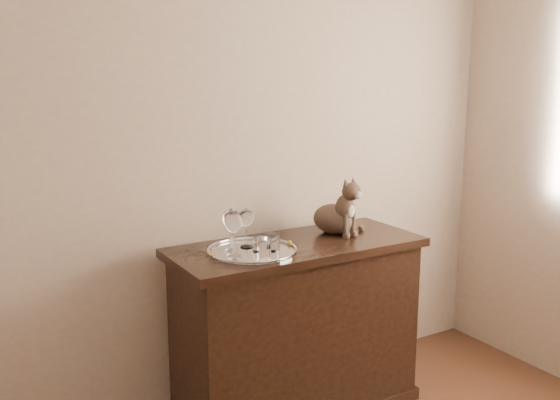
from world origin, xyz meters
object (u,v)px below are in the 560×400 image
(sideboard, at_px, (297,328))
(wine_glass_c, at_px, (233,234))
(tray, at_px, (252,252))
(tumbler_b, at_px, (262,248))
(wine_glass_b, at_px, (246,228))
(wine_glass_a, at_px, (231,230))
(tumbler_a, at_px, (272,242))
(cat, at_px, (334,204))

(sideboard, bearing_deg, wine_glass_c, -169.21)
(sideboard, distance_m, wine_glass_c, 0.65)
(tray, bearing_deg, wine_glass_c, -160.47)
(wine_glass_c, distance_m, tumbler_b, 0.14)
(tumbler_b, bearing_deg, wine_glass_b, 82.70)
(wine_glass_a, distance_m, tumbler_a, 0.19)
(sideboard, xyz_separation_m, wine_glass_b, (-0.25, 0.04, 0.52))
(wine_glass_c, height_order, tumbler_b, wine_glass_c)
(wine_glass_b, bearing_deg, tumbler_b, -97.30)
(wine_glass_a, height_order, tumbler_a, wine_glass_a)
(wine_glass_a, height_order, cat, cat)
(sideboard, distance_m, wine_glass_a, 0.63)
(wine_glass_a, xyz_separation_m, tumbler_b, (0.07, -0.16, -0.05))
(sideboard, height_order, wine_glass_c, wine_glass_c)
(tumbler_a, xyz_separation_m, tumbler_b, (-0.09, -0.08, 0.00))
(tray, height_order, wine_glass_a, wine_glass_a)
(wine_glass_b, distance_m, wine_glass_c, 0.16)
(wine_glass_b, bearing_deg, tray, -95.24)
(wine_glass_b, bearing_deg, wine_glass_a, -162.53)
(tray, relative_size, tumbler_a, 5.02)
(wine_glass_b, relative_size, wine_glass_c, 0.88)
(tray, distance_m, cat, 0.54)
(sideboard, xyz_separation_m, tumbler_b, (-0.27, -0.15, 0.48))
(wine_glass_b, bearing_deg, tumbler_a, -57.58)
(tray, height_order, cat, cat)
(wine_glass_a, bearing_deg, sideboard, -1.45)
(tumbler_a, distance_m, cat, 0.47)
(wine_glass_c, relative_size, tumbler_a, 2.56)
(tumbler_a, height_order, tumbler_b, tumbler_b)
(wine_glass_a, bearing_deg, tumbler_b, -67.44)
(tumbler_b, bearing_deg, sideboard, 29.03)
(sideboard, bearing_deg, tumbler_b, -150.97)
(wine_glass_b, distance_m, tumbler_b, 0.19)
(tumbler_a, bearing_deg, wine_glass_a, 152.98)
(sideboard, height_order, wine_glass_a, wine_glass_a)
(wine_glass_c, height_order, tumbler_a, wine_glass_c)
(sideboard, bearing_deg, tumbler_a, -157.64)
(wine_glass_c, xyz_separation_m, cat, (0.62, 0.14, 0.03))
(tray, bearing_deg, wine_glass_b, 84.76)
(wine_glass_a, distance_m, tumbler_b, 0.18)
(tumbler_a, bearing_deg, sideboard, 22.36)
(wine_glass_c, bearing_deg, tumbler_b, -40.99)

